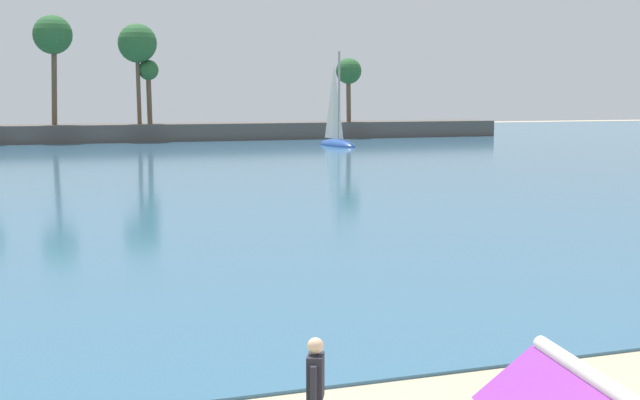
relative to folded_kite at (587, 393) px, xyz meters
name	(u,v)px	position (x,y,z in m)	size (l,w,h in m)	color
sea	(81,154)	(-1.68, 61.48, -0.61)	(220.00, 116.76, 0.06)	#33607F
palm_headland	(54,117)	(-2.68, 79.76, 1.93)	(93.66, 6.00, 12.40)	#514C47
folded_kite	(587,393)	(0.00, 0.00, 0.00)	(2.66, 3.58, 0.98)	purple
person_rigging_by_gear	(315,396)	(-3.81, 0.50, 0.26)	(0.33, 0.50, 1.67)	#23232D
sailboat_near_shore	(337,137)	(21.44, 65.17, 0.25)	(2.39, 6.48, 9.21)	#234793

